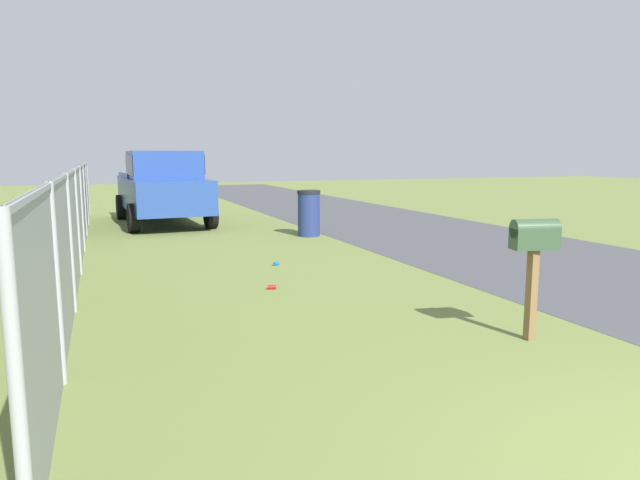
% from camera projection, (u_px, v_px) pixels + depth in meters
% --- Properties ---
extents(road_asphalt, '(60.00, 5.31, 0.01)m').
position_uv_depth(road_asphalt, '(572.00, 266.00, 10.03)').
color(road_asphalt, '#47474C').
rests_on(road_asphalt, ground).
extents(mailbox, '(0.30, 0.52, 1.31)m').
position_uv_depth(mailbox, '(534.00, 244.00, 5.89)').
color(mailbox, brown).
rests_on(mailbox, ground).
extents(pickup_truck, '(5.25, 2.48, 2.09)m').
position_uv_depth(pickup_truck, '(163.00, 186.00, 16.03)').
color(pickup_truck, '#284793').
rests_on(pickup_truck, ground).
extents(trash_bin, '(0.57, 0.57, 1.13)m').
position_uv_depth(trash_bin, '(309.00, 213.00, 13.75)').
color(trash_bin, navy).
rests_on(trash_bin, ground).
extents(fence_section, '(17.13, 0.07, 1.76)m').
position_uv_depth(fence_section, '(79.00, 211.00, 10.35)').
color(fence_section, '#9EA3A8').
rests_on(fence_section, ground).
extents(litter_can_by_mailbox, '(0.13, 0.13, 0.07)m').
position_uv_depth(litter_can_by_mailbox, '(276.00, 264.00, 10.13)').
color(litter_can_by_mailbox, blue).
rests_on(litter_can_by_mailbox, ground).
extents(litter_can_far_scatter, '(0.09, 0.13, 0.07)m').
position_uv_depth(litter_can_far_scatter, '(272.00, 287.00, 8.32)').
color(litter_can_far_scatter, red).
rests_on(litter_can_far_scatter, ground).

